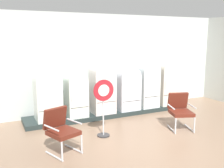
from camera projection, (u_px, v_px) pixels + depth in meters
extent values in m
cube|color=#876A53|center=(168.00, 151.00, 5.76)|extent=(12.00, 10.00, 0.05)
cube|color=silver|center=(102.00, 63.00, 8.71)|extent=(11.76, 0.12, 3.22)
cube|color=#47443F|center=(102.00, 25.00, 8.49)|extent=(11.76, 0.07, 0.06)
cube|color=#253130|center=(110.00, 112.00, 8.43)|extent=(5.43, 0.95, 0.13)
cube|color=silver|center=(48.00, 101.00, 7.38)|extent=(0.71, 0.68, 1.10)
cylinder|color=silver|center=(47.00, 82.00, 7.28)|extent=(0.71, 0.67, 0.71)
cube|color=#383838|center=(51.00, 111.00, 7.11)|extent=(0.65, 0.01, 0.01)
cylinder|color=silver|center=(39.00, 100.00, 6.92)|extent=(0.02, 0.02, 0.28)
cube|color=silver|center=(76.00, 99.00, 7.71)|extent=(0.59, 0.63, 1.07)
cylinder|color=silver|center=(76.00, 81.00, 7.61)|extent=(0.59, 0.61, 0.59)
cube|color=#383838|center=(80.00, 107.00, 7.46)|extent=(0.54, 0.01, 0.01)
cylinder|color=silver|center=(72.00, 98.00, 7.30)|extent=(0.02, 0.02, 0.28)
cube|color=silver|center=(103.00, 93.00, 8.05)|extent=(0.68, 0.61, 1.28)
cylinder|color=silver|center=(102.00, 72.00, 7.93)|extent=(0.68, 0.60, 0.68)
cube|color=#383838|center=(107.00, 102.00, 7.81)|extent=(0.63, 0.01, 0.01)
cylinder|color=silver|center=(98.00, 91.00, 7.61)|extent=(0.02, 0.02, 0.28)
cube|color=white|center=(127.00, 93.00, 8.47)|extent=(0.71, 0.68, 1.08)
cylinder|color=white|center=(127.00, 77.00, 8.37)|extent=(0.71, 0.67, 0.71)
cube|color=#383838|center=(132.00, 101.00, 8.19)|extent=(0.66, 0.01, 0.01)
cylinder|color=silver|center=(124.00, 92.00, 8.00)|extent=(0.02, 0.02, 0.28)
cube|color=white|center=(147.00, 88.00, 8.75)|extent=(0.65, 0.62, 1.28)
cylinder|color=white|center=(148.00, 69.00, 8.63)|extent=(0.65, 0.61, 0.65)
cube|color=#383838|center=(152.00, 97.00, 8.51)|extent=(0.59, 0.01, 0.01)
cylinder|color=silver|center=(146.00, 86.00, 8.32)|extent=(0.02, 0.02, 0.28)
cube|color=silver|center=(165.00, 87.00, 9.08)|extent=(0.60, 0.67, 1.25)
cylinder|color=silver|center=(165.00, 69.00, 8.97)|extent=(0.60, 0.65, 0.60)
cube|color=#383838|center=(171.00, 95.00, 8.83)|extent=(0.55, 0.01, 0.01)
cylinder|color=silver|center=(165.00, 85.00, 8.65)|extent=(0.02, 0.02, 0.28)
cylinder|color=silver|center=(54.00, 156.00, 5.42)|extent=(0.26, 0.60, 0.04)
cylinder|color=silver|center=(62.00, 151.00, 5.19)|extent=(0.05, 0.05, 0.40)
cylinder|color=silver|center=(74.00, 149.00, 5.79)|extent=(0.26, 0.60, 0.04)
cylinder|color=silver|center=(82.00, 144.00, 5.55)|extent=(0.05, 0.05, 0.40)
cube|color=#5E2317|center=(63.00, 133.00, 5.52)|extent=(0.72, 0.72, 0.09)
cube|color=#5E2317|center=(55.00, 118.00, 5.68)|extent=(0.57, 0.35, 0.46)
cylinder|color=silver|center=(51.00, 128.00, 5.28)|extent=(0.21, 0.49, 0.04)
cylinder|color=silver|center=(74.00, 121.00, 5.70)|extent=(0.21, 0.49, 0.04)
cylinder|color=silver|center=(171.00, 129.00, 7.02)|extent=(0.24, 0.60, 0.04)
cylinder|color=silver|center=(176.00, 126.00, 6.69)|extent=(0.05, 0.05, 0.40)
cylinder|color=silver|center=(189.00, 128.00, 7.07)|extent=(0.24, 0.60, 0.04)
cylinder|color=silver|center=(194.00, 125.00, 6.75)|extent=(0.05, 0.05, 0.40)
cube|color=#5E2317|center=(181.00, 113.00, 6.96)|extent=(0.70, 0.71, 0.09)
cube|color=#5E2317|center=(178.00, 100.00, 7.20)|extent=(0.57, 0.33, 0.46)
cylinder|color=silver|center=(171.00, 107.00, 6.90)|extent=(0.20, 0.49, 0.04)
cylinder|color=silver|center=(192.00, 106.00, 6.96)|extent=(0.20, 0.49, 0.04)
cylinder|color=#2D2D30|center=(103.00, 135.00, 6.59)|extent=(0.32, 0.32, 0.03)
cylinder|color=silver|center=(103.00, 113.00, 6.48)|extent=(0.04, 0.04, 1.16)
cylinder|color=maroon|center=(104.00, 90.00, 6.35)|extent=(0.54, 0.02, 0.54)
cylinder|color=white|center=(104.00, 90.00, 6.34)|extent=(0.29, 0.00, 0.29)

